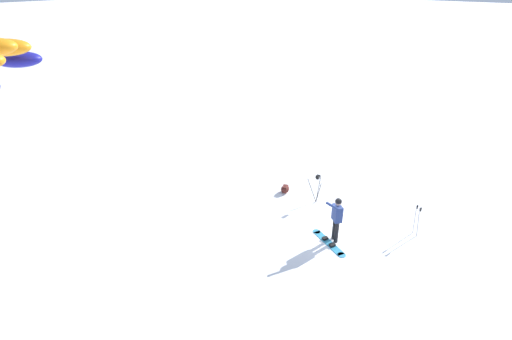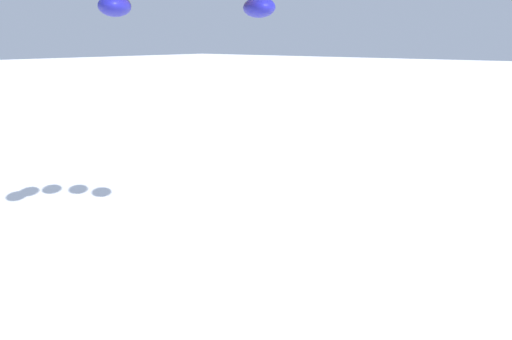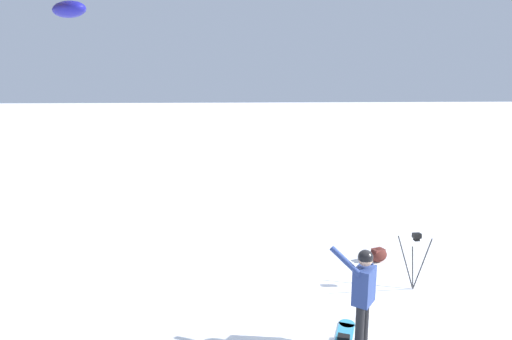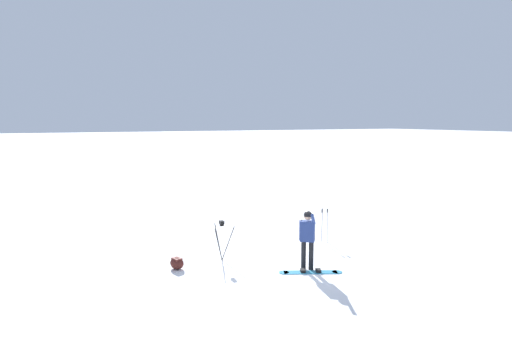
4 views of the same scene
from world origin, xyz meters
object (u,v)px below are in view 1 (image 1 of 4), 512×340
camera_tripod (317,183)px  ski_poles (417,216)px  snowboarder (337,215)px  snowboard (329,242)px  gear_bag_large (285,189)px

camera_tripod → ski_poles: (4.01, 0.21, -0.10)m
snowboarder → ski_poles: 2.99m
snowboard → camera_tripod: (-1.82, 2.17, 0.87)m
gear_bag_large → camera_tripod: (1.47, 0.14, 0.72)m
snowboard → gear_bag_large: bearing=148.3°
snowboard → ski_poles: 3.33m
snowboarder → camera_tripod: 2.68m
snowboard → gear_bag_large: (-3.29, 2.04, 0.16)m
camera_tripod → snowboarder: bearing=-45.0°
snowboarder → snowboard: bearing=-103.8°
snowboard → gear_bag_large: size_ratio=2.99×
gear_bag_large → snowboard: bearing=-31.7°
snowboarder → ski_poles: size_ratio=1.45×
ski_poles → snowboarder: bearing=-135.4°
snowboarder → gear_bag_large: bearing=152.5°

